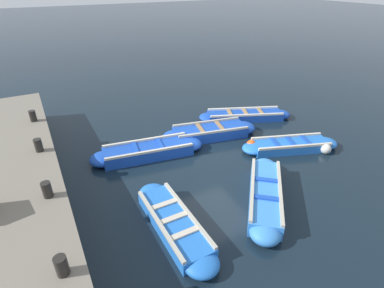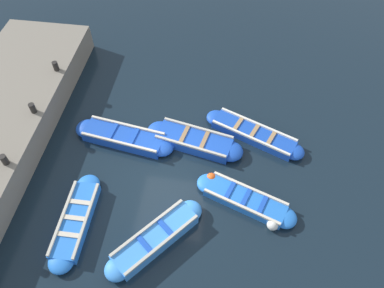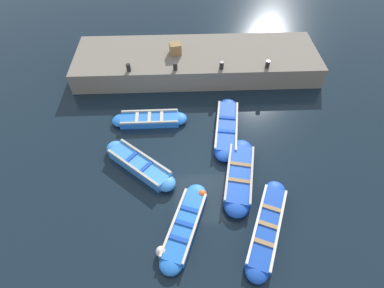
{
  "view_description": "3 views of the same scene",
  "coord_description": "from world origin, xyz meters",
  "px_view_note": "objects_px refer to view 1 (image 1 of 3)",
  "views": [
    {
      "loc": [
        -4.45,
        -6.86,
        5.09
      ],
      "look_at": [
        -0.38,
        0.63,
        0.28
      ],
      "focal_mm": 28.0,
      "sensor_mm": 36.0,
      "label": 1
    },
    {
      "loc": [
        1.71,
        -6.68,
        10.32
      ],
      "look_at": [
        0.63,
        1.0,
        0.29
      ],
      "focal_mm": 35.0,
      "sensor_mm": 36.0,
      "label": 2
    },
    {
      "loc": [
        6.89,
        -0.75,
        9.26
      ],
      "look_at": [
        -0.87,
        -0.45,
        0.24
      ],
      "focal_mm": 28.0,
      "sensor_mm": 36.0,
      "label": 3
    }
  ],
  "objects_px": {
    "boat_stern_in": "(148,151)",
    "buoy_orange_near": "(251,145)",
    "bollard_mid_north": "(47,190)",
    "bollard_south": "(33,116)",
    "boat_drifting": "(174,223)",
    "boat_outer_left": "(290,146)",
    "bollard_mid_south": "(38,145)",
    "boat_bow_out": "(265,195)",
    "bollard_north": "(62,266)",
    "boat_inner_gap": "(245,116)",
    "boat_outer_right": "(210,132)",
    "buoy_yellow_far": "(326,149)"
  },
  "relations": [
    {
      "from": "boat_inner_gap",
      "to": "bollard_north",
      "type": "distance_m",
      "value": 9.05
    },
    {
      "from": "boat_outer_left",
      "to": "buoy_orange_near",
      "type": "relative_size",
      "value": 9.94
    },
    {
      "from": "bollard_south",
      "to": "buoy_yellow_far",
      "type": "bearing_deg",
      "value": -30.3
    },
    {
      "from": "bollard_south",
      "to": "boat_stern_in",
      "type": "bearing_deg",
      "value": -35.86
    },
    {
      "from": "boat_outer_right",
      "to": "bollard_south",
      "type": "relative_size",
      "value": 10.19
    },
    {
      "from": "bollard_mid_south",
      "to": "boat_bow_out",
      "type": "bearing_deg",
      "value": -36.31
    },
    {
      "from": "boat_outer_right",
      "to": "bollard_mid_south",
      "type": "xyz_separation_m",
      "value": [
        -5.42,
        -0.16,
        1.01
      ]
    },
    {
      "from": "boat_stern_in",
      "to": "boat_bow_out",
      "type": "distance_m",
      "value": 3.95
    },
    {
      "from": "bollard_mid_north",
      "to": "boat_outer_left",
      "type": "bearing_deg",
      "value": 1.91
    },
    {
      "from": "boat_bow_out",
      "to": "bollard_mid_south",
      "type": "bearing_deg",
      "value": 143.69
    },
    {
      "from": "boat_drifting",
      "to": "bollard_mid_north",
      "type": "bearing_deg",
      "value": 153.74
    },
    {
      "from": "boat_inner_gap",
      "to": "bollard_mid_south",
      "type": "height_order",
      "value": "bollard_mid_south"
    },
    {
      "from": "boat_outer_right",
      "to": "bollard_mid_north",
      "type": "relative_size",
      "value": 10.19
    },
    {
      "from": "boat_drifting",
      "to": "boat_bow_out",
      "type": "height_order",
      "value": "boat_bow_out"
    },
    {
      "from": "bollard_mid_north",
      "to": "boat_inner_gap",
      "type": "bearing_deg",
      "value": 21.36
    },
    {
      "from": "boat_outer_left",
      "to": "boat_outer_right",
      "type": "bearing_deg",
      "value": 132.41
    },
    {
      "from": "boat_stern_in",
      "to": "buoy_yellow_far",
      "type": "xyz_separation_m",
      "value": [
        5.15,
        -2.6,
        -0.01
      ]
    },
    {
      "from": "boat_outer_left",
      "to": "bollard_mid_north",
      "type": "relative_size",
      "value": 9.52
    },
    {
      "from": "bollard_south",
      "to": "bollard_mid_north",
      "type": "bearing_deg",
      "value": -90.0
    },
    {
      "from": "boat_stern_in",
      "to": "bollard_mid_south",
      "type": "bearing_deg",
      "value": 179.55
    },
    {
      "from": "boat_outer_right",
      "to": "buoy_yellow_far",
      "type": "distance_m",
      "value": 3.88
    },
    {
      "from": "boat_inner_gap",
      "to": "boat_outer_left",
      "type": "relative_size",
      "value": 1.11
    },
    {
      "from": "boat_drifting",
      "to": "bollard_north",
      "type": "bearing_deg",
      "value": -157.37
    },
    {
      "from": "bollard_mid_north",
      "to": "buoy_orange_near",
      "type": "relative_size",
      "value": 1.04
    },
    {
      "from": "boat_inner_gap",
      "to": "boat_outer_right",
      "type": "xyz_separation_m",
      "value": [
        -2.03,
        -0.62,
        0.03
      ]
    },
    {
      "from": "boat_outer_right",
      "to": "bollard_south",
      "type": "xyz_separation_m",
      "value": [
        -5.42,
        1.97,
        1.01
      ]
    },
    {
      "from": "buoy_orange_near",
      "to": "boat_bow_out",
      "type": "bearing_deg",
      "value": -120.83
    },
    {
      "from": "boat_drifting",
      "to": "buoy_yellow_far",
      "type": "xyz_separation_m",
      "value": [
        5.79,
        0.66,
        0.01
      ]
    },
    {
      "from": "buoy_orange_near",
      "to": "boat_drifting",
      "type": "bearing_deg",
      "value": -151.98
    },
    {
      "from": "boat_drifting",
      "to": "buoy_orange_near",
      "type": "bearing_deg",
      "value": 28.02
    },
    {
      "from": "boat_inner_gap",
      "to": "boat_drifting",
      "type": "bearing_deg",
      "value": -141.47
    },
    {
      "from": "boat_outer_left",
      "to": "bollard_mid_north",
      "type": "distance_m",
      "value": 7.37
    },
    {
      "from": "boat_stern_in",
      "to": "buoy_orange_near",
      "type": "xyz_separation_m",
      "value": [
        3.19,
        -1.22,
        -0.02
      ]
    },
    {
      "from": "boat_stern_in",
      "to": "bollard_south",
      "type": "distance_m",
      "value": 3.81
    },
    {
      "from": "boat_inner_gap",
      "to": "bollard_north",
      "type": "xyz_separation_m",
      "value": [
        -7.45,
        -5.04,
        1.05
      ]
    },
    {
      "from": "boat_drifting",
      "to": "bollard_north",
      "type": "height_order",
      "value": "bollard_north"
    },
    {
      "from": "boat_stern_in",
      "to": "bollard_north",
      "type": "distance_m",
      "value": 5.28
    },
    {
      "from": "boat_bow_out",
      "to": "bollard_south",
      "type": "distance_m",
      "value": 7.49
    },
    {
      "from": "boat_stern_in",
      "to": "buoy_orange_near",
      "type": "distance_m",
      "value": 3.42
    },
    {
      "from": "boat_stern_in",
      "to": "boat_outer_left",
      "type": "bearing_deg",
      "value": -23.36
    },
    {
      "from": "boat_outer_left",
      "to": "bollard_mid_south",
      "type": "relative_size",
      "value": 9.52
    },
    {
      "from": "boat_inner_gap",
      "to": "buoy_orange_near",
      "type": "relative_size",
      "value": 11.0
    },
    {
      "from": "bollard_mid_south",
      "to": "bollard_south",
      "type": "bearing_deg",
      "value": 90.0
    },
    {
      "from": "boat_bow_out",
      "to": "bollard_south",
      "type": "bearing_deg",
      "value": 130.33
    },
    {
      "from": "boat_bow_out",
      "to": "bollard_north",
      "type": "distance_m",
      "value": 4.96
    },
    {
      "from": "boat_drifting",
      "to": "buoy_yellow_far",
      "type": "bearing_deg",
      "value": 6.54
    },
    {
      "from": "boat_bow_out",
      "to": "boat_outer_right",
      "type": "bearing_deg",
      "value": 80.52
    },
    {
      "from": "boat_inner_gap",
      "to": "buoy_orange_near",
      "type": "xyz_separation_m",
      "value": [
        -1.28,
        -2.03,
        0.01
      ]
    },
    {
      "from": "bollard_north",
      "to": "bollard_mid_north",
      "type": "distance_m",
      "value": 2.13
    },
    {
      "from": "boat_drifting",
      "to": "buoy_orange_near",
      "type": "height_order",
      "value": "boat_drifting"
    }
  ]
}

